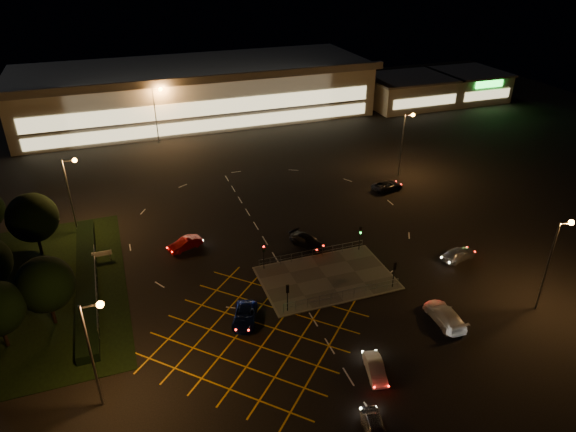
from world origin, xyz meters
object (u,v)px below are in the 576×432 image
object	(u,v)px
car_near_silver	(376,430)
car_queue_white	(375,369)
signal_ne	(360,233)
signal_sw	(287,293)
car_left_blue	(245,316)
car_east_grey	(387,186)
car_circ_red	(185,244)
car_approach_white	(445,315)
signal_se	(394,269)
signal_nw	(264,252)
car_far_dkgrey	(307,241)
car_right_silver	(458,254)

from	to	relation	value
car_near_silver	car_queue_white	world-z (taller)	car_near_silver
signal_ne	signal_sw	bearing A→B (deg)	-146.35
signal_sw	car_queue_white	world-z (taller)	signal_sw
car_left_blue	car_east_grey	size ratio (longest dim) A/B	0.98
car_near_silver	car_circ_red	bearing A→B (deg)	118.43
car_circ_red	car_approach_white	bearing A→B (deg)	23.78
signal_se	car_near_silver	bearing A→B (deg)	56.40
signal_nw	car_queue_white	xyz separation A→B (m)	(4.27, -18.48, -1.72)
car_far_dkgrey	car_east_grey	world-z (taller)	car_far_dkgrey
signal_nw	car_circ_red	distance (m)	10.81
car_left_blue	car_far_dkgrey	world-z (taller)	car_far_dkgrey
signal_sw	car_queue_white	xyz separation A→B (m)	(4.27, -10.49, -1.72)
car_near_silver	car_east_grey	xyz separation A→B (m)	(22.37, 38.04, -0.02)
car_near_silver	car_right_silver	bearing A→B (deg)	54.16
signal_se	car_right_silver	distance (m)	10.42
car_near_silver	signal_se	bearing A→B (deg)	68.93
car_approach_white	car_left_blue	bearing A→B (deg)	-17.21
signal_ne	car_circ_red	bearing A→B (deg)	159.32
signal_se	car_circ_red	xyz separation A→B (m)	(-19.67, 15.41, -1.67)
signal_se	car_approach_white	world-z (taller)	signal_se
car_near_silver	car_circ_red	xyz separation A→B (m)	(-8.97, 31.51, 0.01)
car_near_silver	car_east_grey	distance (m)	44.13
signal_se	signal_sw	bearing A→B (deg)	0.00
signal_se	car_circ_red	world-z (taller)	signal_se
car_near_silver	car_left_blue	world-z (taller)	car_near_silver
signal_ne	car_right_silver	bearing A→B (deg)	-29.47
car_queue_white	car_approach_white	distance (m)	10.48
signal_ne	car_far_dkgrey	distance (m)	6.52
car_left_blue	signal_nw	bearing A→B (deg)	82.70
signal_se	car_left_blue	bearing A→B (deg)	-0.07
signal_nw	car_queue_white	size ratio (longest dim) A/B	0.81
car_east_grey	car_right_silver	bearing A→B (deg)	167.30
car_right_silver	signal_se	bearing A→B (deg)	92.00
signal_se	car_far_dkgrey	world-z (taller)	signal_se
car_right_silver	signal_sw	bearing A→B (deg)	84.99
signal_nw	car_approach_white	xyz separation A→B (m)	(13.99, -14.58, -1.58)
signal_nw	car_circ_red	xyz separation A→B (m)	(-7.67, 7.42, -1.67)
car_near_silver	car_left_blue	distance (m)	17.11
signal_se	car_queue_white	distance (m)	13.15
car_far_dkgrey	signal_nw	bearing A→B (deg)	179.21
car_right_silver	car_east_grey	distance (m)	19.69
car_right_silver	car_approach_white	xyz separation A→B (m)	(-8.04, -8.91, 0.03)
signal_se	signal_nw	bearing A→B (deg)	-33.65
signal_sw	car_east_grey	xyz separation A→B (m)	(23.67, 21.94, -1.70)
signal_ne	car_near_silver	bearing A→B (deg)	-113.95
car_left_blue	car_east_grey	xyz separation A→B (m)	(28.11, 21.92, 0.02)
car_far_dkgrey	signal_se	bearing A→B (deg)	-89.00
signal_se	car_east_grey	world-z (taller)	signal_se
signal_ne	car_left_blue	size ratio (longest dim) A/B	0.67
signal_sw	car_near_silver	xyz separation A→B (m)	(1.30, -16.10, -1.68)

